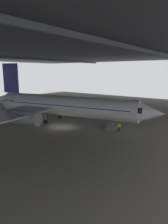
{
  "coord_description": "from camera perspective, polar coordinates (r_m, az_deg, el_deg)",
  "views": [
    {
      "loc": [
        -28.83,
        -26.94,
        10.69
      ],
      "look_at": [
        3.83,
        -2.7,
        2.72
      ],
      "focal_mm": 33.23,
      "sensor_mm": 36.0,
      "label": 1
    }
  ],
  "objects": [
    {
      "name": "hangar_structure",
      "position": [
        50.09,
        -18.9,
        16.4
      ],
      "size": [
        121.0,
        99.0,
        16.46
      ],
      "color": "#4C4F54",
      "rests_on": "ground_plane"
    },
    {
      "name": "airplane_main",
      "position": [
        43.8,
        -6.08,
        1.78
      ],
      "size": [
        39.62,
        40.55,
        12.55
      ],
      "color": "white",
      "rests_on": "ground_plane"
    },
    {
      "name": "boarding_stairs",
      "position": [
        40.28,
        8.18,
        -3.31
      ],
      "size": [
        4.6,
        2.19,
        4.88
      ],
      "color": "slate",
      "rests_on": "ground_plane"
    },
    {
      "name": "ground_plane",
      "position": [
        40.89,
        -6.27,
        -4.14
      ],
      "size": [
        110.0,
        110.0,
        0.0
      ],
      "primitive_type": "plane",
      "color": "gray"
    },
    {
      "name": "crew_worker_by_stairs",
      "position": [
        37.85,
        9.65,
        -3.98
      ],
      "size": [
        0.33,
        0.52,
        1.67
      ],
      "color": "#232838",
      "rests_on": "ground_plane"
    }
  ]
}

